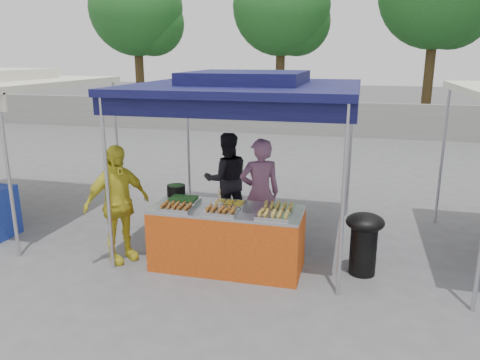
% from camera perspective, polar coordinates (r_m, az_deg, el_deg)
% --- Properties ---
extents(ground_plane, '(80.00, 80.00, 0.00)m').
position_cam_1_polar(ground_plane, '(6.58, -1.32, -10.20)').
color(ground_plane, '#555557').
extents(back_wall, '(40.00, 0.25, 1.20)m').
position_cam_1_polar(back_wall, '(16.95, 8.83, 7.41)').
color(back_wall, slate).
rests_on(back_wall, ground_plane).
extents(main_canopy, '(3.20, 3.20, 2.57)m').
position_cam_1_polar(main_canopy, '(6.90, 0.78, 11.43)').
color(main_canopy, '#B1B1B8').
rests_on(main_canopy, ground_plane).
extents(tree_0, '(3.79, 3.78, 6.51)m').
position_cam_1_polar(tree_0, '(20.63, -12.07, 19.33)').
color(tree_0, '#3D2E17').
rests_on(tree_0, ground_plane).
extents(tree_1, '(3.80, 3.79, 6.51)m').
position_cam_1_polar(tree_1, '(19.44, 5.55, 19.87)').
color(tree_1, '#3D2E17').
rests_on(tree_1, ground_plane).
extents(vendor_table, '(2.00, 0.80, 0.85)m').
position_cam_1_polar(vendor_table, '(6.32, -1.59, -7.09)').
color(vendor_table, '#B74310').
rests_on(vendor_table, ground_plane).
extents(food_tray_fl, '(0.42, 0.30, 0.07)m').
position_cam_1_polar(food_tray_fl, '(6.14, -7.80, -3.33)').
color(food_tray_fl, '#BDBCC1').
rests_on(food_tray_fl, vendor_table).
extents(food_tray_fm, '(0.42, 0.30, 0.07)m').
position_cam_1_polar(food_tray_fm, '(5.95, -2.35, -3.82)').
color(food_tray_fm, '#BDBCC1').
rests_on(food_tray_fm, vendor_table).
extents(food_tray_fr, '(0.42, 0.30, 0.07)m').
position_cam_1_polar(food_tray_fr, '(5.80, 4.07, -4.35)').
color(food_tray_fr, '#BDBCC1').
rests_on(food_tray_fr, vendor_table).
extents(food_tray_bl, '(0.42, 0.30, 0.07)m').
position_cam_1_polar(food_tray_bl, '(6.44, -6.90, -2.44)').
color(food_tray_bl, '#BDBCC1').
rests_on(food_tray_bl, vendor_table).
extents(food_tray_bm, '(0.42, 0.30, 0.07)m').
position_cam_1_polar(food_tray_bm, '(6.24, -1.28, -2.90)').
color(food_tray_bm, '#BDBCC1').
rests_on(food_tray_bm, vendor_table).
extents(food_tray_br, '(0.42, 0.30, 0.07)m').
position_cam_1_polar(food_tray_br, '(6.10, 4.67, -3.35)').
color(food_tray_br, '#BDBCC1').
rests_on(food_tray_br, vendor_table).
extents(cooking_pot, '(0.26, 0.26, 0.15)m').
position_cam_1_polar(cooking_pot, '(6.75, -7.79, -1.26)').
color(cooking_pot, black).
rests_on(cooking_pot, vendor_table).
extents(skewer_cup, '(0.09, 0.09, 0.11)m').
position_cam_1_polar(skewer_cup, '(6.02, -2.48, -3.38)').
color(skewer_cup, '#B1B1B8').
rests_on(skewer_cup, vendor_table).
extents(wok_burner, '(0.50, 0.50, 0.84)m').
position_cam_1_polar(wok_burner, '(6.33, 14.88, -6.88)').
color(wok_burner, black).
rests_on(wok_burner, ground_plane).
extents(crate_left, '(0.51, 0.36, 0.31)m').
position_cam_1_polar(crate_left, '(7.11, -2.27, -6.85)').
color(crate_left, '#122499').
rests_on(crate_left, ground_plane).
extents(crate_right, '(0.53, 0.37, 0.32)m').
position_cam_1_polar(crate_right, '(7.03, 2.43, -7.08)').
color(crate_right, '#122499').
rests_on(crate_right, ground_plane).
extents(crate_stacked, '(0.50, 0.35, 0.30)m').
position_cam_1_polar(crate_stacked, '(6.92, 2.46, -4.71)').
color(crate_stacked, '#122499').
rests_on(crate_stacked, crate_right).
extents(vendor_woman, '(0.71, 0.61, 1.65)m').
position_cam_1_polar(vendor_woman, '(6.89, 2.44, -1.66)').
color(vendor_woman, '#815272').
rests_on(vendor_woman, ground_plane).
extents(helper_man, '(0.95, 0.88, 1.58)m').
position_cam_1_polar(helper_man, '(7.81, -1.63, 0.08)').
color(helper_man, black).
rests_on(helper_man, ground_plane).
extents(customer_person, '(0.86, 1.03, 1.65)m').
position_cam_1_polar(customer_person, '(6.63, -14.74, -2.87)').
color(customer_person, gold).
rests_on(customer_person, ground_plane).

